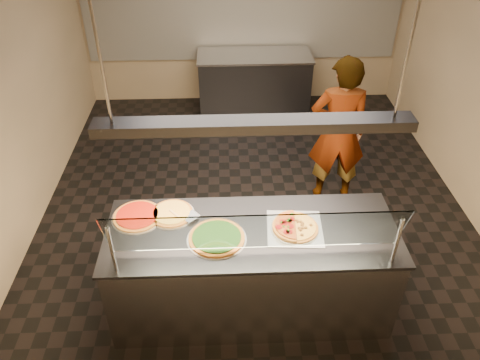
{
  "coord_description": "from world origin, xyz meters",
  "views": [
    {
      "loc": [
        -0.35,
        -4.33,
        3.6
      ],
      "look_at": [
        -0.21,
        -0.81,
        1.02
      ],
      "focal_mm": 35.0,
      "sensor_mm": 36.0,
      "label": 1
    }
  ],
  "objects_px": {
    "pizza_tomato": "(137,216)",
    "half_pizza_pepperoni": "(284,226)",
    "pizza_cheese": "(172,213)",
    "serving_counter": "(251,269)",
    "pizza_spatula": "(181,215)",
    "worker": "(338,132)",
    "half_pizza_sausage": "(306,226)",
    "prep_table": "(254,83)",
    "pizza_spinach": "(217,237)",
    "perforated_tray": "(295,228)",
    "sneeze_guard": "(256,233)",
    "heat_lamp_housing": "(254,125)"
  },
  "relations": [
    {
      "from": "perforated_tray",
      "to": "half_pizza_pepperoni",
      "type": "xyz_separation_m",
      "value": [
        -0.09,
        0.0,
        0.03
      ]
    },
    {
      "from": "pizza_tomato",
      "to": "half_pizza_pepperoni",
      "type": "bearing_deg",
      "value": -9.5
    },
    {
      "from": "perforated_tray",
      "to": "prep_table",
      "type": "distance_m",
      "value": 3.98
    },
    {
      "from": "worker",
      "to": "heat_lamp_housing",
      "type": "height_order",
      "value": "heat_lamp_housing"
    },
    {
      "from": "heat_lamp_housing",
      "to": "pizza_spatula",
      "type": "bearing_deg",
      "value": 161.79
    },
    {
      "from": "pizza_spinach",
      "to": "perforated_tray",
      "type": "bearing_deg",
      "value": 8.07
    },
    {
      "from": "prep_table",
      "to": "pizza_cheese",
      "type": "bearing_deg",
      "value": -104.76
    },
    {
      "from": "sneeze_guard",
      "to": "prep_table",
      "type": "relative_size",
      "value": 1.27
    },
    {
      "from": "half_pizza_sausage",
      "to": "pizza_spinach",
      "type": "bearing_deg",
      "value": -172.94
    },
    {
      "from": "sneeze_guard",
      "to": "pizza_cheese",
      "type": "relative_size",
      "value": 5.6
    },
    {
      "from": "pizza_spinach",
      "to": "pizza_tomato",
      "type": "relative_size",
      "value": 1.11
    },
    {
      "from": "pizza_tomato",
      "to": "heat_lamp_housing",
      "type": "relative_size",
      "value": 0.19
    },
    {
      "from": "half_pizza_sausage",
      "to": "pizza_cheese",
      "type": "relative_size",
      "value": 0.99
    },
    {
      "from": "pizza_spinach",
      "to": "pizza_cheese",
      "type": "relative_size",
      "value": 1.24
    },
    {
      "from": "pizza_spinach",
      "to": "pizza_cheese",
      "type": "bearing_deg",
      "value": 140.19
    },
    {
      "from": "pizza_spinach",
      "to": "pizza_tomato",
      "type": "xyz_separation_m",
      "value": [
        -0.69,
        0.3,
        -0.0
      ]
    },
    {
      "from": "half_pizza_pepperoni",
      "to": "perforated_tray",
      "type": "bearing_deg",
      "value": -0.03
    },
    {
      "from": "perforated_tray",
      "to": "heat_lamp_housing",
      "type": "xyz_separation_m",
      "value": [
        -0.36,
        -0.01,
        1.01
      ]
    },
    {
      "from": "serving_counter",
      "to": "worker",
      "type": "xyz_separation_m",
      "value": [
        1.08,
        1.64,
        0.44
      ]
    },
    {
      "from": "half_pizza_pepperoni",
      "to": "prep_table",
      "type": "height_order",
      "value": "half_pizza_pepperoni"
    },
    {
      "from": "serving_counter",
      "to": "half_pizza_sausage",
      "type": "relative_size",
      "value": 6.27
    },
    {
      "from": "serving_counter",
      "to": "prep_table",
      "type": "distance_m",
      "value": 3.98
    },
    {
      "from": "serving_counter",
      "to": "pizza_spinach",
      "type": "distance_m",
      "value": 0.57
    },
    {
      "from": "pizza_tomato",
      "to": "sneeze_guard",
      "type": "bearing_deg",
      "value": -29.79
    },
    {
      "from": "serving_counter",
      "to": "pizza_spinach",
      "type": "relative_size",
      "value": 5.0
    },
    {
      "from": "worker",
      "to": "sneeze_guard",
      "type": "bearing_deg",
      "value": 65.3
    },
    {
      "from": "serving_counter",
      "to": "perforated_tray",
      "type": "distance_m",
      "value": 0.59
    },
    {
      "from": "half_pizza_sausage",
      "to": "pizza_spatula",
      "type": "bearing_deg",
      "value": 169.93
    },
    {
      "from": "perforated_tray",
      "to": "serving_counter",
      "type": "bearing_deg",
      "value": -178.1
    },
    {
      "from": "half_pizza_sausage",
      "to": "pizza_tomato",
      "type": "distance_m",
      "value": 1.46
    },
    {
      "from": "pizza_tomato",
      "to": "pizza_spatula",
      "type": "xyz_separation_m",
      "value": [
        0.38,
        -0.02,
        0.01
      ]
    },
    {
      "from": "half_pizza_pepperoni",
      "to": "pizza_cheese",
      "type": "xyz_separation_m",
      "value": [
        -0.96,
        0.23,
        -0.02
      ]
    },
    {
      "from": "half_pizza_sausage",
      "to": "pizza_spatula",
      "type": "distance_m",
      "value": 1.07
    },
    {
      "from": "pizza_spatula",
      "to": "heat_lamp_housing",
      "type": "relative_size",
      "value": 0.12
    },
    {
      "from": "pizza_cheese",
      "to": "prep_table",
      "type": "xyz_separation_m",
      "value": [
        0.98,
        3.72,
        -0.48
      ]
    },
    {
      "from": "half_pizza_sausage",
      "to": "heat_lamp_housing",
      "type": "xyz_separation_m",
      "value": [
        -0.45,
        -0.01,
        0.99
      ]
    },
    {
      "from": "prep_table",
      "to": "half_pizza_sausage",
      "type": "bearing_deg",
      "value": -87.63
    },
    {
      "from": "half_pizza_pepperoni",
      "to": "pizza_spinach",
      "type": "distance_m",
      "value": 0.58
    },
    {
      "from": "pizza_spatula",
      "to": "worker",
      "type": "bearing_deg",
      "value": 40.42
    },
    {
      "from": "serving_counter",
      "to": "pizza_tomato",
      "type": "relative_size",
      "value": 5.55
    },
    {
      "from": "pizza_spinach",
      "to": "half_pizza_sausage",
      "type": "bearing_deg",
      "value": 7.06
    },
    {
      "from": "pizza_cheese",
      "to": "pizza_spatula",
      "type": "bearing_deg",
      "value": -28.34
    },
    {
      "from": "perforated_tray",
      "to": "half_pizza_pepperoni",
      "type": "height_order",
      "value": "half_pizza_pepperoni"
    },
    {
      "from": "pizza_tomato",
      "to": "worker",
      "type": "distance_m",
      "value": 2.51
    },
    {
      "from": "half_pizza_sausage",
      "to": "pizza_cheese",
      "type": "distance_m",
      "value": 1.17
    },
    {
      "from": "prep_table",
      "to": "serving_counter",
      "type": "bearing_deg",
      "value": -94.16
    },
    {
      "from": "pizza_cheese",
      "to": "serving_counter",
      "type": "bearing_deg",
      "value": -19.57
    },
    {
      "from": "serving_counter",
      "to": "perforated_tray",
      "type": "xyz_separation_m",
      "value": [
        0.36,
        0.01,
        0.47
      ]
    },
    {
      "from": "pizza_spinach",
      "to": "prep_table",
      "type": "bearing_deg",
      "value": 81.75
    },
    {
      "from": "serving_counter",
      "to": "pizza_cheese",
      "type": "height_order",
      "value": "pizza_cheese"
    }
  ]
}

